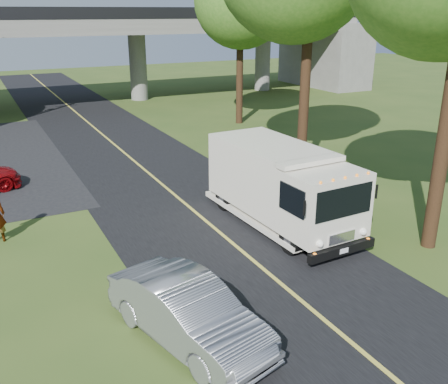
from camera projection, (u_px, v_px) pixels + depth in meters
ground at (304, 304)px, 12.71m from camera, size 120.00×120.00×0.00m
road at (165, 187)px, 21.08m from camera, size 7.00×90.00×0.02m
lane_line at (165, 187)px, 21.08m from camera, size 0.12×90.00×0.01m
overpass at (61, 46)px, 37.96m from camera, size 54.00×10.00×7.30m
step_van at (280, 184)px, 16.99m from camera, size 2.69×6.68×2.76m
silver_sedan at (188, 312)px, 11.10m from camera, size 2.67×4.68×1.46m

